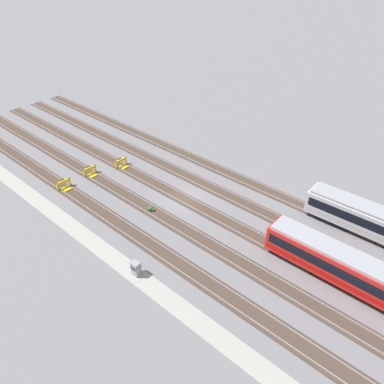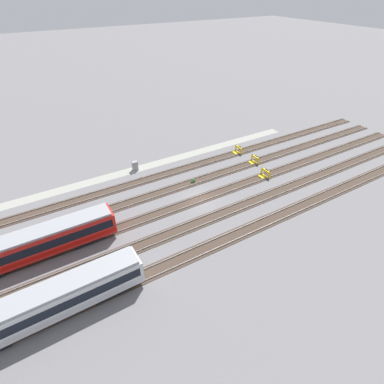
{
  "view_description": "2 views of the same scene",
  "coord_description": "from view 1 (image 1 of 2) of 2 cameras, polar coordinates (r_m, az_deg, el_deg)",
  "views": [
    {
      "loc": [
        26.59,
        -28.52,
        28.43
      ],
      "look_at": [
        1.24,
        0.0,
        1.8
      ],
      "focal_mm": 35.0,
      "sensor_mm": 36.0,
      "label": 1
    },
    {
      "loc": [
        18.74,
        29.81,
        26.43
      ],
      "look_at": [
        1.24,
        0.0,
        1.8
      ],
      "focal_mm": 28.0,
      "sensor_mm": 36.0,
      "label": 2
    }
  ],
  "objects": [
    {
      "name": "rail_track_middle",
      "position": [
        48.23,
        -1.1,
        -1.15
      ],
      "size": [
        90.0,
        2.24,
        0.21
      ],
      "color": "#47382D",
      "rests_on": "ground"
    },
    {
      "name": "rail_track_nearest",
      "position": [
        43.62,
        -8.98,
        -6.23
      ],
      "size": [
        90.0,
        2.23,
        0.21
      ],
      "color": "#47382D",
      "rests_on": "ground"
    },
    {
      "name": "ground_plane",
      "position": [
        48.26,
        -1.1,
        -1.19
      ],
      "size": [
        400.0,
        400.0,
        0.0
      ],
      "primitive_type": "plane",
      "color": "slate"
    },
    {
      "name": "rail_track_near_inner",
      "position": [
        45.77,
        -4.83,
        -3.57
      ],
      "size": [
        90.0,
        2.24,
        0.21
      ],
      "color": "#47382D",
      "rests_on": "ground"
    },
    {
      "name": "subway_car_front_row_right_inner",
      "position": [
        39.18,
        23.65,
        -11.21
      ],
      "size": [
        18.02,
        2.96,
        3.7
      ],
      "color": "red",
      "rests_on": "ground"
    },
    {
      "name": "rail_track_far_inner",
      "position": [
        50.96,
        2.25,
        1.02
      ],
      "size": [
        90.0,
        2.23,
        0.21
      ],
      "color": "#47382D",
      "rests_on": "ground"
    },
    {
      "name": "bumper_stop_nearest_track",
      "position": [
        52.89,
        -18.82,
        0.96
      ],
      "size": [
        1.37,
        2.01,
        1.22
      ],
      "color": "gold",
      "rests_on": "ground"
    },
    {
      "name": "bumper_stop_near_inner_track",
      "position": [
        54.86,
        -15.16,
        2.99
      ],
      "size": [
        1.38,
        2.01,
        1.22
      ],
      "color": "gold",
      "rests_on": "ground"
    },
    {
      "name": "service_walkway",
      "position": [
        42.0,
        -13.08,
        -8.84
      ],
      "size": [
        54.0,
        2.0,
        0.01
      ],
      "primitive_type": "cube",
      "color": "#9E9E93",
      "rests_on": "ground"
    },
    {
      "name": "weed_clump",
      "position": [
        46.55,
        -6.31,
        -2.61
      ],
      "size": [
        0.92,
        0.7,
        0.64
      ],
      "color": "#38602D",
      "rests_on": "ground"
    },
    {
      "name": "rail_track_farthest",
      "position": [
        53.9,
        5.24,
        2.97
      ],
      "size": [
        90.0,
        2.23,
        0.21
      ],
      "color": "#47382D",
      "rests_on": "ground"
    },
    {
      "name": "electrical_cabinet",
      "position": [
        38.52,
        -8.53,
        -11.44
      ],
      "size": [
        0.9,
        0.73,
        1.6
      ],
      "color": "gray",
      "rests_on": "ground"
    },
    {
      "name": "bumper_stop_middle_track",
      "position": [
        55.86,
        -10.6,
        4.27
      ],
      "size": [
        1.35,
        2.0,
        1.22
      ],
      "color": "gold",
      "rests_on": "ground"
    }
  ]
}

